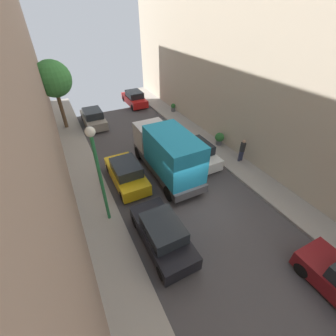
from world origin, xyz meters
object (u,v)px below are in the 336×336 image
(parked_car_right_2, at_px, (197,152))
(street_tree_0, at_px, (53,79))
(parked_car_right_3, at_px, (134,99))
(pedestrian, at_px, (242,150))
(potted_plant_0, at_px, (219,138))
(parked_car_left_1, at_px, (162,234))
(delivery_truck, at_px, (167,153))
(lamp_post, at_px, (97,164))
(potted_plant_3, at_px, (173,107))
(parked_car_left_2, at_px, (126,173))
(parked_car_left_3, at_px, (93,118))

(parked_car_right_2, xyz_separation_m, street_tree_0, (-7.89, 10.14, 3.74))
(parked_car_right_3, xyz_separation_m, pedestrian, (2.77, -14.72, 0.35))
(potted_plant_0, bearing_deg, parked_car_right_2, -161.28)
(parked_car_right_2, distance_m, potted_plant_0, 2.97)
(parked_car_left_1, distance_m, pedestrian, 8.97)
(delivery_truck, xyz_separation_m, potted_plant_0, (5.52, 1.52, -1.06))
(street_tree_0, bearing_deg, lamp_post, -87.38)
(street_tree_0, relative_size, potted_plant_3, 7.16)
(parked_car_left_2, bearing_deg, potted_plant_0, 7.20)
(pedestrian, bearing_deg, delivery_truck, 168.73)
(pedestrian, distance_m, lamp_post, 10.45)
(parked_car_left_1, distance_m, parked_car_left_2, 5.27)
(parked_car_right_2, height_order, street_tree_0, street_tree_0)
(parked_car_right_3, height_order, potted_plant_0, parked_car_right_3)
(parked_car_left_3, height_order, pedestrian, pedestrian)
(parked_car_right_2, bearing_deg, potted_plant_0, 18.72)
(parked_car_left_1, distance_m, potted_plant_0, 10.36)
(parked_car_left_2, height_order, potted_plant_0, parked_car_left_2)
(delivery_truck, height_order, potted_plant_3, delivery_truck)
(street_tree_0, bearing_deg, parked_car_left_3, -11.43)
(potted_plant_0, distance_m, lamp_post, 11.15)
(parked_car_left_3, bearing_deg, delivery_truck, -75.18)
(parked_car_left_2, distance_m, parked_car_left_3, 9.72)
(street_tree_0, bearing_deg, parked_car_right_2, -52.12)
(delivery_truck, height_order, lamp_post, lamp_post)
(parked_car_left_1, bearing_deg, parked_car_right_3, 73.66)
(potted_plant_3, distance_m, lamp_post, 15.79)
(parked_car_left_1, distance_m, lamp_post, 4.42)
(street_tree_0, xyz_separation_m, potted_plant_0, (10.70, -9.18, -3.73))
(parked_car_left_3, relative_size, pedestrian, 2.44)
(lamp_post, bearing_deg, parked_car_left_3, 81.24)
(parked_car_left_1, relative_size, street_tree_0, 0.72)
(parked_car_right_2, relative_size, potted_plant_0, 4.09)
(lamp_post, bearing_deg, street_tree_0, 92.62)
(potted_plant_0, bearing_deg, parked_car_left_1, -142.48)
(parked_car_left_1, relative_size, parked_car_right_2, 1.00)
(parked_car_right_2, height_order, lamp_post, lamp_post)
(parked_car_right_2, height_order, pedestrian, pedestrian)
(parked_car_left_3, height_order, parked_car_right_3, same)
(parked_car_right_2, relative_size, lamp_post, 0.78)
(parked_car_right_2, distance_m, delivery_truck, 2.96)
(parked_car_left_3, relative_size, lamp_post, 0.78)
(pedestrian, height_order, lamp_post, lamp_post)
(parked_car_left_3, distance_m, potted_plant_0, 11.95)
(delivery_truck, bearing_deg, parked_car_left_3, 104.82)
(potted_plant_0, bearing_deg, pedestrian, -91.09)
(delivery_truck, bearing_deg, parked_car_left_1, -119.44)
(parked_car_left_2, distance_m, street_tree_0, 11.16)
(parked_car_right_3, bearing_deg, pedestrian, -79.36)
(street_tree_0, distance_m, potted_plant_0, 14.59)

